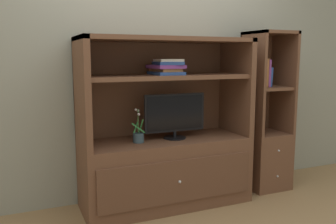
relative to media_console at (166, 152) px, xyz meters
The scene contains 8 objects.
ground_plane 0.63m from the media_console, 90.00° to the right, with size 8.00×8.00×0.00m, color #99754C.
painted_rear_wall 0.98m from the media_console, 90.00° to the left, with size 6.00×0.10×2.80m, color gray.
media_console is the anchor object (origin of this frame).
tv_monitor 0.35m from the media_console, 16.13° to the right, with size 0.57×0.20×0.40m.
potted_plant 0.33m from the media_console, behind, with size 0.11×0.10×0.30m.
magazine_stack 0.76m from the media_console, 42.82° to the right, with size 0.28×0.34×0.13m.
bookshelf_tall 1.11m from the media_console, ahead, with size 0.41×0.41×1.58m.
upright_book_row 1.23m from the media_console, ahead, with size 0.16×0.18×0.28m.
Camera 1 is at (-1.21, -2.49, 1.33)m, focal length 38.34 mm.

